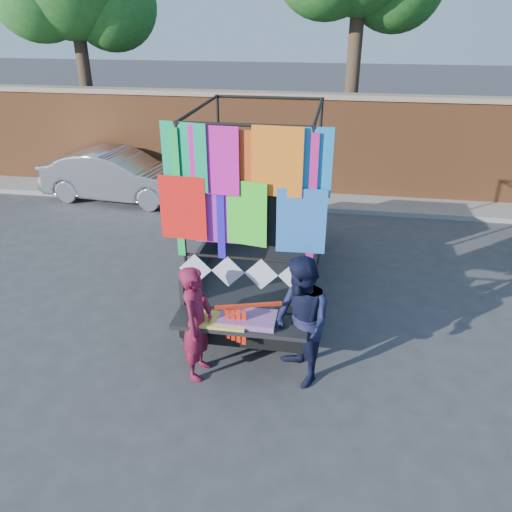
% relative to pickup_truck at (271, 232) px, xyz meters
% --- Properties ---
extents(ground, '(90.00, 90.00, 0.00)m').
position_rel_pickup_truck_xyz_m(ground, '(0.31, -2.41, -0.83)').
color(ground, '#38383A').
rests_on(ground, ground).
extents(brick_wall, '(30.00, 0.45, 2.61)m').
position_rel_pickup_truck_xyz_m(brick_wall, '(0.31, 4.59, 0.50)').
color(brick_wall, brown).
rests_on(brick_wall, ground).
extents(curb, '(30.00, 1.20, 0.12)m').
position_rel_pickup_truck_xyz_m(curb, '(0.31, 3.89, -0.77)').
color(curb, gray).
rests_on(curb, ground).
extents(pickup_truck, '(2.07, 5.20, 3.27)m').
position_rel_pickup_truck_xyz_m(pickup_truck, '(0.00, 0.00, 0.00)').
color(pickup_truck, black).
rests_on(pickup_truck, ground).
extents(sedan, '(3.99, 1.70, 1.28)m').
position_rel_pickup_truck_xyz_m(sedan, '(-4.42, 3.39, -0.19)').
color(sedan, silver).
rests_on(sedan, ground).
extents(woman, '(0.42, 0.61, 1.60)m').
position_rel_pickup_truck_xyz_m(woman, '(-0.54, -3.01, -0.03)').
color(woman, maroon).
rests_on(woman, ground).
extents(man, '(1.01, 1.08, 1.76)m').
position_rel_pickup_truck_xyz_m(man, '(0.78, -2.90, 0.05)').
color(man, '#151834').
rests_on(man, ground).
extents(streamer_bundle, '(0.83, 0.29, 0.59)m').
position_rel_pickup_truck_xyz_m(streamer_bundle, '(0.03, -2.97, 0.10)').
color(streamer_bundle, red).
rests_on(streamer_bundle, ground).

